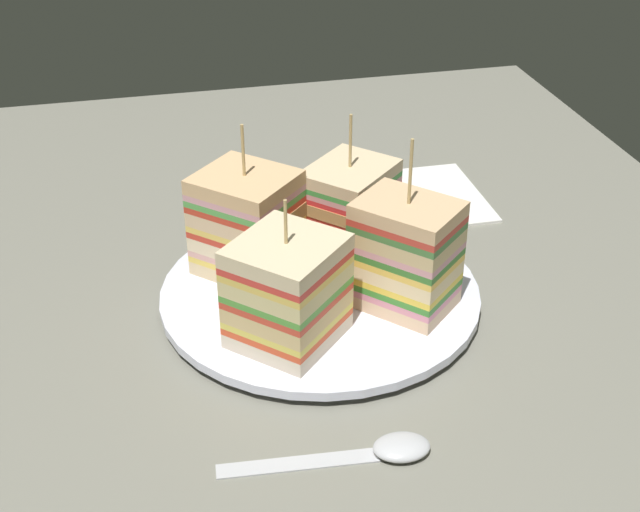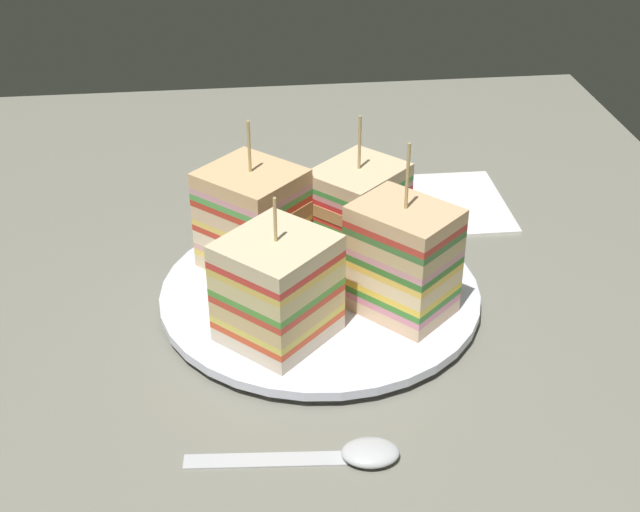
% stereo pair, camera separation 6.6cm
% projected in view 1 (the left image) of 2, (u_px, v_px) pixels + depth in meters
% --- Properties ---
extents(ground_plane, '(0.96, 0.76, 0.02)m').
position_uv_depth(ground_plane, '(320.00, 312.00, 0.69)').
color(ground_plane, gray).
extents(plate, '(0.25, 0.25, 0.01)m').
position_uv_depth(plate, '(320.00, 294.00, 0.68)').
color(plate, white).
rests_on(plate, ground_plane).
extents(sandwich_wedge_0, '(0.10, 0.10, 0.11)m').
position_uv_depth(sandwich_wedge_0, '(288.00, 291.00, 0.61)').
color(sandwich_wedge_0, beige).
rests_on(sandwich_wedge_0, plate).
extents(sandwich_wedge_1, '(0.09, 0.09, 0.13)m').
position_uv_depth(sandwich_wedge_1, '(405.00, 255.00, 0.64)').
color(sandwich_wedge_1, beige).
rests_on(sandwich_wedge_1, plate).
extents(sandwich_wedge_2, '(0.09, 0.09, 0.12)m').
position_uv_depth(sandwich_wedge_2, '(349.00, 209.00, 0.71)').
color(sandwich_wedge_2, '#D2BC8D').
rests_on(sandwich_wedge_2, plate).
extents(sandwich_wedge_3, '(0.10, 0.10, 0.12)m').
position_uv_depth(sandwich_wedge_3, '(247.00, 223.00, 0.68)').
color(sandwich_wedge_3, beige).
rests_on(sandwich_wedge_3, plate).
extents(spoon, '(0.03, 0.13, 0.01)m').
position_uv_depth(spoon, '(377.00, 451.00, 0.54)').
color(spoon, silver).
rests_on(spoon, ground_plane).
extents(napkin, '(0.12, 0.13, 0.01)m').
position_uv_depth(napkin, '(412.00, 197.00, 0.83)').
color(napkin, white).
rests_on(napkin, ground_plane).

